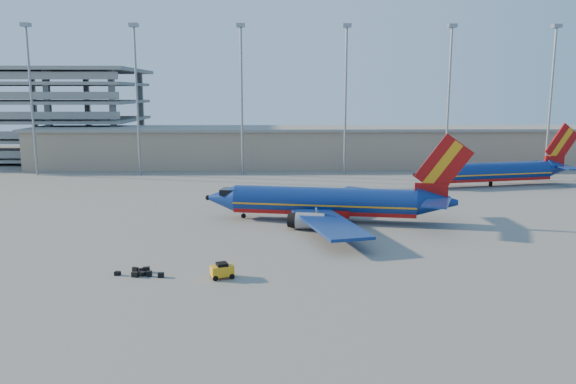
# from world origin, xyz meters

# --- Properties ---
(ground) EXTENTS (220.00, 220.00, 0.00)m
(ground) POSITION_xyz_m (0.00, 0.00, 0.00)
(ground) COLOR slate
(ground) RESTS_ON ground
(terminal_building) EXTENTS (122.00, 16.00, 8.50)m
(terminal_building) POSITION_xyz_m (10.00, 58.00, 4.32)
(terminal_building) COLOR gray
(terminal_building) RESTS_ON ground
(parking_garage) EXTENTS (62.00, 32.00, 21.40)m
(parking_garage) POSITION_xyz_m (-62.00, 74.05, 11.73)
(parking_garage) COLOR slate
(parking_garage) RESTS_ON ground
(light_mast_row) EXTENTS (101.60, 1.60, 28.65)m
(light_mast_row) POSITION_xyz_m (5.00, 46.00, 17.55)
(light_mast_row) COLOR gray
(light_mast_row) RESTS_ON ground
(aircraft_main) EXTENTS (32.73, 31.21, 11.17)m
(aircraft_main) POSITION_xyz_m (8.25, 5.13, 2.38)
(aircraft_main) COLOR navy
(aircraft_main) RESTS_ON ground
(aircraft_second) EXTENTS (31.10, 13.52, 10.66)m
(aircraft_second) POSITION_xyz_m (39.29, 31.43, 2.44)
(aircraft_second) COLOR navy
(aircraft_second) RESTS_ON ground
(baggage_tug) EXTENTS (2.22, 1.76, 1.39)m
(baggage_tug) POSITION_xyz_m (-3.22, -16.46, 0.73)
(baggage_tug) COLOR orange
(baggage_tug) RESTS_ON ground
(luggage_pile) EXTENTS (4.48, 1.93, 0.49)m
(luggage_pile) POSITION_xyz_m (-10.45, -15.36, 0.22)
(luggage_pile) COLOR black
(luggage_pile) RESTS_ON ground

